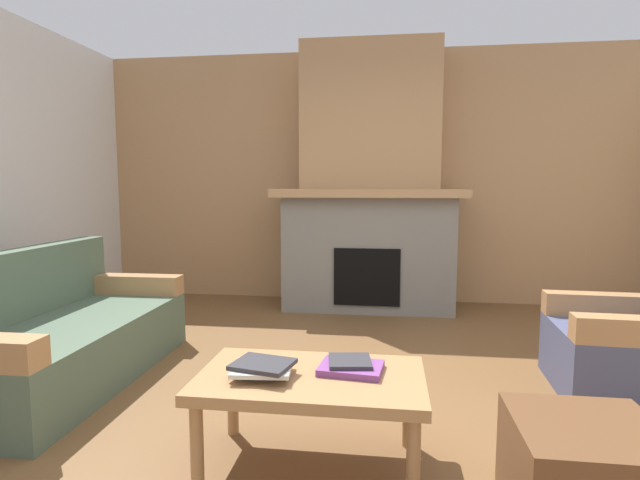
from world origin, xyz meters
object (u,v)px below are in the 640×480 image
object	(u,v)px
armchair	(631,347)
coffee_table	(311,386)
ottoman	(586,477)
fireplace	(369,195)
couch	(60,338)

from	to	relation	value
armchair	coffee_table	size ratio (longest dim) A/B	0.85
ottoman	armchair	bearing A→B (deg)	60.82
fireplace	coffee_table	size ratio (longest dim) A/B	2.70
fireplace	couch	world-z (taller)	fireplace
fireplace	couch	xyz separation A→B (m)	(-1.90, -2.30, -0.88)
fireplace	armchair	xyz separation A→B (m)	(1.66, -2.02, -0.87)
armchair	coffee_table	world-z (taller)	armchair
fireplace	armchair	distance (m)	2.75
couch	armchair	xyz separation A→B (m)	(3.56, 0.28, 0.01)
couch	coffee_table	xyz separation A→B (m)	(1.77, -0.77, 0.09)
fireplace	coffee_table	xyz separation A→B (m)	(-0.13, -3.06, -0.79)
couch	ottoman	world-z (taller)	couch
couch	coffee_table	bearing A→B (deg)	-23.47
fireplace	couch	size ratio (longest dim) A/B	1.49
fireplace	coffee_table	distance (m)	3.16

